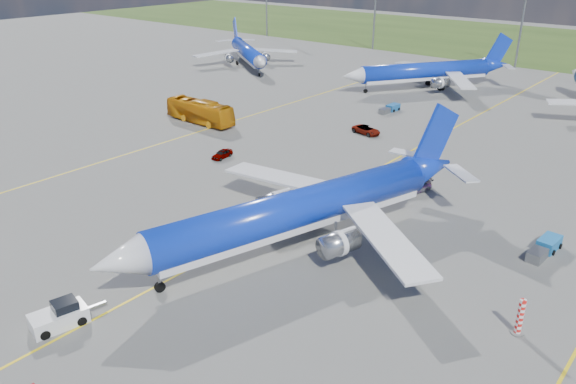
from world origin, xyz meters
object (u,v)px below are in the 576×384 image
Objects in this scene: bg_jet_nnw at (424,89)px; apron_bus at (200,112)px; main_airliner at (297,245)px; pushback_tug at (60,316)px; service_car_b at (366,130)px; baggage_tug_w at (545,248)px; baggage_tug_c at (390,109)px; warning_post at (520,317)px; service_car_a at (222,154)px; bg_jet_nw at (248,66)px; service_car_c at (414,186)px.

bg_jet_nnw reaches higher than apron_bus.
main_airliner is 22.19m from pushback_tug.
bg_jet_nnw is at bearing 21.53° from service_car_b.
apron_bus is 57.92m from baggage_tug_w.
baggage_tug_w reaches higher than baggage_tug_c.
service_car_b is at bearing -71.99° from baggage_tug_c.
baggage_tug_c is (20.69, 25.78, -1.33)m from apron_bus.
warning_post reaches higher than baggage_tug_w.
pushback_tug is 38.00m from service_car_a.
main_airliner reaches higher than bg_jet_nw.
baggage_tug_w is (42.29, 1.28, -0.03)m from service_car_a.
baggage_tug_w reaches higher than service_car_a.
apron_bus reaches higher than pushback_tug.
service_car_a is (-23.38, 12.57, 0.59)m from main_airliner.
baggage_tug_c is (-11.54, 69.26, -0.26)m from pushback_tug.
bg_jet_nw is 79.86m from service_car_c.
bg_jet_nnw is 90.07m from pushback_tug.
bg_jet_nw is at bearing 34.29° from apron_bus.
bg_jet_nnw is (-42.40, 67.47, -1.50)m from warning_post.
service_car_a is (-2.16, -54.93, 0.59)m from bg_jet_nnw.
baggage_tug_w is at bearing 52.32° from main_airliner.
bg_jet_nnw is at bearing 80.85° from service_car_a.
apron_bus is at bearing -77.31° from bg_jet_nnw.
main_airliner is at bearing 85.98° from pushback_tug.
pushback_tug is at bearing -110.03° from bg_jet_nw.
bg_jet_nnw is 67.00m from baggage_tug_w.
service_car_b is at bearing 110.11° from pushback_tug.
warning_post is 0.60× the size of baggage_tug_c.
service_car_b is 14.05m from baggage_tug_c.
bg_jet_nnw is (43.79, 5.77, 0.00)m from bg_jet_nw.
bg_jet_nnw is 54.98m from service_car_a.
warning_post is 61.72m from baggage_tug_c.
bg_jet_nnw is 8.32× the size of service_car_b.
service_car_a is at bearing -174.32° from baggage_tug_w.
service_car_b is 0.86× the size of baggage_tug_w.
apron_bus is 2.81× the size of service_car_c.
baggage_tug_c is at bearing -38.42° from apron_bus.
apron_bus is at bearing 166.09° from main_airliner.
service_car_b is (-7.84, 55.70, -0.14)m from pushback_tug.
pushback_tug is at bearing -83.54° from service_car_c.
apron_bus is 2.64× the size of baggage_tug_c.
bg_jet_nnw reaches higher than baggage_tug_c.
main_airliner is 7.22× the size of pushback_tug.
apron_bus reaches higher than service_car_b.
apron_bus reaches higher than baggage_tug_w.
service_car_b is at bearing -63.05° from apron_bus.
warning_post is 14.04m from baggage_tug_w.
service_car_a is at bearing -122.29° from apron_bus.
warning_post reaches higher than service_car_c.
warning_post is 0.87× the size of service_car_a.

